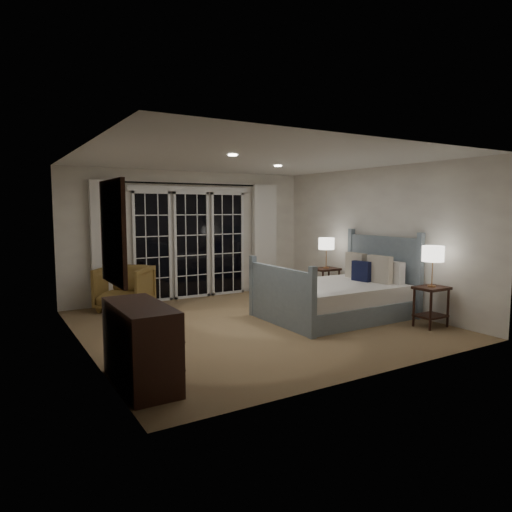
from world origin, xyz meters
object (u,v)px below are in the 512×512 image
nightstand_right (326,279)px  lamp_left (433,254)px  armchair (125,288)px  lamp_right (326,244)px  bed (338,297)px  nightstand_left (431,301)px  dresser (141,345)px

nightstand_right → lamp_left: size_ratio=1.02×
nightstand_right → armchair: 3.77m
nightstand_right → armchair: bearing=162.8°
armchair → lamp_right: bearing=22.9°
bed → lamp_left: (0.77, -1.22, 0.77)m
nightstand_left → lamp_right: bearing=90.8°
lamp_right → lamp_left: bearing=-89.2°
nightstand_left → lamp_right: 2.50m
nightstand_left → nightstand_right: bearing=90.8°
nightstand_left → armchair: armchair is taller
nightstand_left → nightstand_right: nightstand_right is taller
nightstand_right → dresser: dresser is taller
nightstand_left → armchair: (-3.64, 3.52, -0.01)m
lamp_right → dresser: 5.03m
nightstand_left → dresser: (-4.41, 0.02, 0.01)m
bed → dresser: 3.84m
nightstand_left → dresser: dresser is taller
lamp_left → armchair: (-3.64, 3.52, -0.71)m
armchair → dresser: (-0.78, -3.50, 0.03)m
armchair → lamp_left: bearing=-4.0°
bed → armchair: bearing=141.3°
bed → nightstand_left: bearing=-57.9°
nightstand_right → dresser: 4.99m
bed → lamp_right: bearing=58.2°
lamp_left → lamp_right: 2.41m
nightstand_right → dresser: (-4.38, -2.38, 0.00)m
armchair → dresser: 3.58m
nightstand_right → lamp_right: lamp_right is taller
bed → armchair: size_ratio=2.61×
bed → nightstand_right: bed is taller
nightstand_right → lamp_left: bearing=-89.2°
lamp_left → armchair: bearing=135.9°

